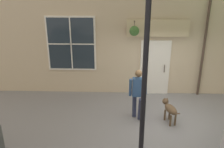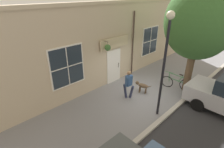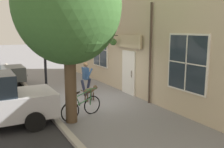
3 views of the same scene
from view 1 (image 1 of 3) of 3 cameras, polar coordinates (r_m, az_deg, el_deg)
name	(u,v)px [view 1 (image 1 of 3)]	position (r m, az deg, el deg)	size (l,w,h in m)	color
ground_plane	(168,123)	(6.94, 14.46, -12.26)	(90.00, 90.00, 0.00)	gray
storefront_facade	(160,32)	(8.33, 12.54, 10.78)	(0.95, 18.00, 4.78)	#C6B293
pedestrian_walking	(138,90)	(6.61, 6.79, -4.23)	(0.59, 0.55, 1.59)	#282D47
dog_on_leash	(170,108)	(6.80, 14.84, -8.70)	(0.96, 0.41, 0.67)	brown
street_lamp	(147,28)	(4.24, 9.19, 11.83)	(0.32, 0.32, 4.60)	black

